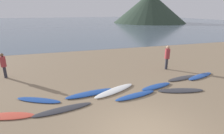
% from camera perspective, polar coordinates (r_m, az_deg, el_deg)
% --- Properties ---
extents(ground_plane, '(120.00, 120.00, 0.20)m').
position_cam_1_polar(ground_plane, '(15.17, -6.74, 1.66)').
color(ground_plane, '#8C7559').
rests_on(ground_plane, ground).
extents(ocean_water, '(140.00, 100.00, 0.01)m').
position_cam_1_polar(ocean_water, '(68.67, -15.17, 13.89)').
color(ocean_water, slate).
rests_on(ocean_water, ground).
extents(headland_hill, '(24.96, 24.96, 10.13)m').
position_cam_1_polar(headland_hill, '(65.62, 12.17, 18.38)').
color(headland_hill, '#28382B').
rests_on(headland_hill, ground).
extents(surfboard_0, '(2.20, 1.06, 0.06)m').
position_cam_1_polar(surfboard_0, '(8.52, -30.85, -13.55)').
color(surfboard_0, '#D84C38').
rests_on(surfboard_0, ground).
extents(surfboard_1, '(2.23, 1.46, 0.07)m').
position_cam_1_polar(surfboard_1, '(9.21, -22.83, -9.91)').
color(surfboard_1, '#1E479E').
rests_on(surfboard_1, ground).
extents(surfboard_2, '(2.61, 0.92, 0.06)m').
position_cam_1_polar(surfboard_2, '(8.09, -15.64, -13.16)').
color(surfboard_2, '#333338').
rests_on(surfboard_2, ground).
extents(surfboard_3, '(2.66, 0.96, 0.10)m').
position_cam_1_polar(surfboard_3, '(9.19, -7.05, -8.51)').
color(surfboard_3, '#1E479E').
rests_on(surfboard_3, ground).
extents(surfboard_4, '(2.65, 1.65, 0.10)m').
position_cam_1_polar(surfboard_4, '(9.43, 0.88, -7.64)').
color(surfboard_4, white).
rests_on(surfboard_4, ground).
extents(surfboard_5, '(2.38, 0.91, 0.10)m').
position_cam_1_polar(surfboard_5, '(8.99, 7.71, -9.15)').
color(surfboard_5, '#1E479E').
rests_on(surfboard_5, ground).
extents(surfboard_6, '(2.12, 0.96, 0.10)m').
position_cam_1_polar(surfboard_6, '(10.22, 14.28, -6.13)').
color(surfboard_6, '#1E479E').
rests_on(surfboard_6, ground).
extents(surfboard_7, '(2.55, 1.15, 0.07)m').
position_cam_1_polar(surfboard_7, '(10.15, 21.44, -7.13)').
color(surfboard_7, '#333338').
rests_on(surfboard_7, ground).
extents(surfboard_8, '(2.38, 0.89, 0.07)m').
position_cam_1_polar(surfboard_8, '(11.98, 21.92, -3.36)').
color(surfboard_8, '#333338').
rests_on(surfboard_8, ground).
extents(surfboard_9, '(2.49, 1.20, 0.09)m').
position_cam_1_polar(surfboard_9, '(12.78, 26.81, -2.66)').
color(surfboard_9, '#1E479E').
rests_on(surfboard_9, ground).
extents(person_0, '(0.33, 0.33, 1.62)m').
position_cam_1_polar(person_0, '(12.90, -31.91, 0.95)').
color(person_0, '#2D2D38').
rests_on(person_0, ground).
extents(person_1, '(0.36, 0.36, 1.76)m').
position_cam_1_polar(person_1, '(13.22, 17.56, 3.60)').
color(person_1, '#2D2D38').
rests_on(person_1, ground).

